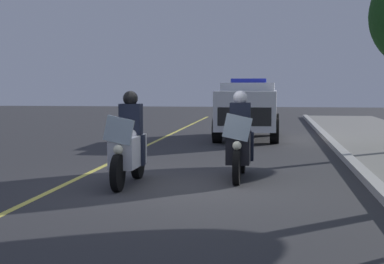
{
  "coord_description": "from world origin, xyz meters",
  "views": [
    {
      "loc": [
        10.65,
        1.6,
        1.82
      ],
      "look_at": [
        -1.06,
        0.0,
        0.9
      ],
      "focal_mm": 56.12,
      "sensor_mm": 36.0,
      "label": 1
    }
  ],
  "objects": [
    {
      "name": "curb_strip",
      "position": [
        0.0,
        3.37,
        0.07
      ],
      "size": [
        48.0,
        0.24,
        0.15
      ],
      "primitive_type": "cube",
      "color": "#B7B5AD",
      "rests_on": "ground"
    },
    {
      "name": "lane_stripe_center",
      "position": [
        0.0,
        -2.2,
        0.0
      ],
      "size": [
        48.0,
        0.12,
        0.01
      ],
      "primitive_type": "cube",
      "color": "#E0D14C",
      "rests_on": "ground"
    },
    {
      "name": "police_motorcycle_lead_right",
      "position": [
        -0.99,
        0.94,
        0.7
      ],
      "size": [
        2.14,
        0.56,
        1.72
      ],
      "color": "black",
      "rests_on": "ground"
    },
    {
      "name": "police_motorcycle_lead_left",
      "position": [
        -0.04,
        -1.04,
        0.7
      ],
      "size": [
        2.14,
        0.56,
        1.72
      ],
      "color": "black",
      "rests_on": "ground"
    },
    {
      "name": "police_suv",
      "position": [
        -9.82,
        0.74,
        1.07
      ],
      "size": [
        4.92,
        2.1,
        2.05
      ],
      "color": "silver",
      "rests_on": "ground"
    },
    {
      "name": "ground_plane",
      "position": [
        0.0,
        0.0,
        0.0
      ],
      "size": [
        80.0,
        80.0,
        0.0
      ],
      "primitive_type": "plane",
      "color": "#333335"
    }
  ]
}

